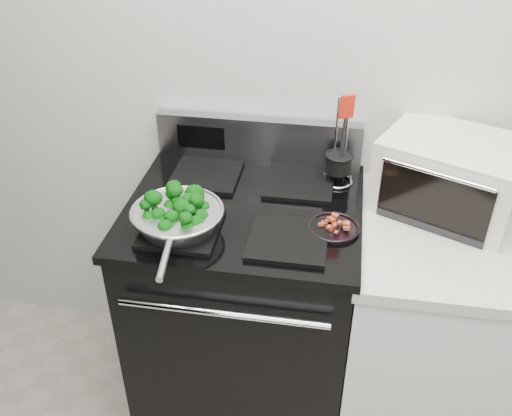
% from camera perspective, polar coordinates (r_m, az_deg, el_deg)
% --- Properties ---
extents(back_wall, '(4.00, 0.02, 2.70)m').
position_cam_1_polar(back_wall, '(2.02, 9.15, 14.32)').
color(back_wall, silver).
rests_on(back_wall, ground).
extents(gas_range, '(0.79, 0.69, 1.13)m').
position_cam_1_polar(gas_range, '(2.21, -1.06, -9.75)').
color(gas_range, black).
rests_on(gas_range, floor).
extents(counter, '(0.62, 0.68, 0.92)m').
position_cam_1_polar(counter, '(2.24, 16.85, -11.90)').
color(counter, white).
rests_on(counter, floor).
extents(skillet, '(0.29, 0.46, 0.06)m').
position_cam_1_polar(skillet, '(1.79, -7.86, -0.96)').
color(skillet, silver).
rests_on(skillet, gas_range).
extents(broccoli_pile, '(0.23, 0.23, 0.08)m').
position_cam_1_polar(broccoli_pile, '(1.78, -7.89, -0.45)').
color(broccoli_pile, black).
rests_on(broccoli_pile, skillet).
extents(bacon_plate, '(0.16, 0.16, 0.04)m').
position_cam_1_polar(bacon_plate, '(1.81, 7.78, -1.72)').
color(bacon_plate, black).
rests_on(bacon_plate, gas_range).
extents(utensil_holder, '(0.11, 0.11, 0.34)m').
position_cam_1_polar(utensil_holder, '(2.03, 8.23, 4.04)').
color(utensil_holder, silver).
rests_on(utensil_holder, gas_range).
extents(toaster_oven, '(0.54, 0.49, 0.25)m').
position_cam_1_polar(toaster_oven, '(2.00, 18.94, 3.11)').
color(toaster_oven, silver).
rests_on(toaster_oven, counter).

